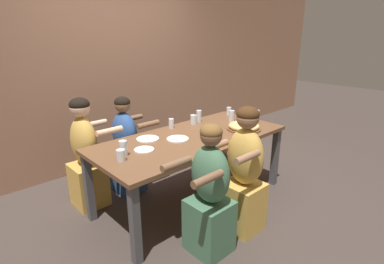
{
  "coord_description": "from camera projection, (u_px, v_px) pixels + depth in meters",
  "views": [
    {
      "loc": [
        -2.01,
        -2.16,
        1.78
      ],
      "look_at": [
        0.0,
        0.0,
        0.8
      ],
      "focal_mm": 28.0,
      "sensor_mm": 36.0,
      "label": 1
    }
  ],
  "objects": [
    {
      "name": "cocktail_glass_blue",
      "position": [
        194.0,
        120.0,
        3.55
      ],
      "size": [
        0.08,
        0.08,
        0.14
      ],
      "color": "silver",
      "rests_on": "dining_table"
    },
    {
      "name": "dining_table",
      "position": [
        192.0,
        143.0,
        3.15
      ],
      "size": [
        2.09,
        0.94,
        0.75
      ],
      "color": "brown",
      "rests_on": "ground"
    },
    {
      "name": "diner_far_midleft",
      "position": [
        126.0,
        150.0,
        3.43
      ],
      "size": [
        0.51,
        0.4,
        1.12
      ],
      "rotation": [
        0.0,
        0.0,
        -1.57
      ],
      "color": "#2D5193",
      "rests_on": "ground"
    },
    {
      "name": "drinking_glass_c",
      "position": [
        229.0,
        111.0,
        3.94
      ],
      "size": [
        0.06,
        0.06,
        0.1
      ],
      "color": "silver",
      "rests_on": "dining_table"
    },
    {
      "name": "ground_plane",
      "position": [
        192.0,
        199.0,
        3.37
      ],
      "size": [
        18.0,
        18.0,
        0.0
      ],
      "primitive_type": "plane",
      "color": "#423833",
      "rests_on": "ground"
    },
    {
      "name": "empty_plate_c",
      "position": [
        144.0,
        150.0,
        2.76
      ],
      "size": [
        0.18,
        0.18,
        0.02
      ],
      "color": "white",
      "rests_on": "dining_table"
    },
    {
      "name": "drinking_glass_d",
      "position": [
        171.0,
        123.0,
        3.39
      ],
      "size": [
        0.06,
        0.06,
        0.11
      ],
      "color": "silver",
      "rests_on": "dining_table"
    },
    {
      "name": "empty_plate_a",
      "position": [
        148.0,
        139.0,
        3.04
      ],
      "size": [
        0.23,
        0.23,
        0.02
      ],
      "color": "white",
      "rests_on": "dining_table"
    },
    {
      "name": "diner_near_midleft",
      "position": [
        209.0,
        197.0,
        2.44
      ],
      "size": [
        0.51,
        0.4,
        1.13
      ],
      "rotation": [
        0.0,
        0.0,
        1.57
      ],
      "color": "#477556",
      "rests_on": "ground"
    },
    {
      "name": "pizza_board_main",
      "position": [
        244.0,
        127.0,
        3.34
      ],
      "size": [
        0.38,
        0.38,
        0.06
      ],
      "color": "brown",
      "rests_on": "dining_table"
    },
    {
      "name": "drinking_glass_f",
      "position": [
        121.0,
        156.0,
        2.52
      ],
      "size": [
        0.07,
        0.07,
        0.1
      ],
      "color": "silver",
      "rests_on": "dining_table"
    },
    {
      "name": "drinking_glass_b",
      "position": [
        199.0,
        117.0,
        3.62
      ],
      "size": [
        0.06,
        0.06,
        0.14
      ],
      "color": "silver",
      "rests_on": "dining_table"
    },
    {
      "name": "drinking_glass_e",
      "position": [
        232.0,
        116.0,
        3.65
      ],
      "size": [
        0.07,
        0.07,
        0.13
      ],
      "color": "silver",
      "rests_on": "dining_table"
    },
    {
      "name": "drinking_glass_a",
      "position": [
        123.0,
        148.0,
        2.62
      ],
      "size": [
        0.07,
        0.07,
        0.14
      ],
      "color": "silver",
      "rests_on": "dining_table"
    },
    {
      "name": "diner_far_left",
      "position": [
        86.0,
        158.0,
        3.11
      ],
      "size": [
        0.51,
        0.4,
        1.18
      ],
      "rotation": [
        0.0,
        0.0,
        -1.57
      ],
      "color": "gold",
      "rests_on": "ground"
    },
    {
      "name": "restaurant_back_panel",
      "position": [
        111.0,
        47.0,
        3.95
      ],
      "size": [
        10.0,
        0.06,
        3.2
      ],
      "primitive_type": "cube",
      "color": "#9E7056",
      "rests_on": "ground"
    },
    {
      "name": "empty_plate_b",
      "position": [
        178.0,
        139.0,
        3.04
      ],
      "size": [
        0.23,
        0.23,
        0.02
      ],
      "color": "white",
      "rests_on": "dining_table"
    },
    {
      "name": "drinking_glass_g",
      "position": [
        256.0,
        117.0,
        3.62
      ],
      "size": [
        0.08,
        0.08,
        0.15
      ],
      "color": "silver",
      "rests_on": "dining_table"
    },
    {
      "name": "diner_near_center",
      "position": [
        244.0,
        176.0,
        2.71
      ],
      "size": [
        0.51,
        0.4,
        1.19
      ],
      "rotation": [
        0.0,
        0.0,
        1.57
      ],
      "color": "gold",
      "rests_on": "ground"
    }
  ]
}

